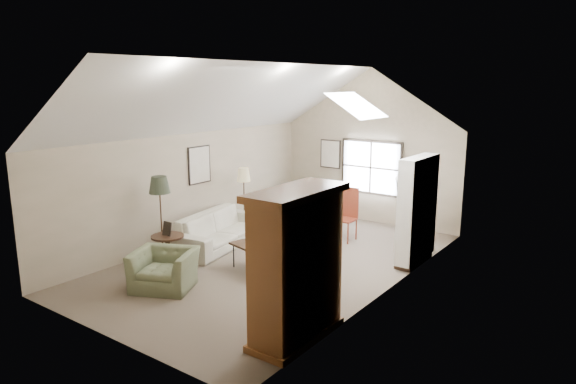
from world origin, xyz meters
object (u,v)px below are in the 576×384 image
Objects in this scene: coffee_table at (255,258)px; armoire at (297,266)px; side_table at (168,251)px; side_chair at (344,215)px; armchair_near at (164,269)px; armchair_far at (306,199)px; sofa at (220,229)px.

armoire is at bearing -38.22° from coffee_table.
side_table is 4.11m from side_chair.
armchair_near is 0.86× the size of side_chair.
armchair_near is 1.80m from coffee_table.
armoire is at bearing -13.35° from side_table.
armchair_far reaches higher than side_table.
armoire reaches higher than armchair_near.
sofa is at bearing 155.37° from coffee_table.
side_chair is at bearing 143.46° from armchair_far.
armoire is 0.85× the size of sofa.
armoire is 1.78× the size of side_chair.
side_chair is (2.01, -1.40, 0.17)m from armchair_far.
sofa is 1.83m from coffee_table.
armoire reaches higher than side_chair.
sofa is 2.54m from armchair_near.
sofa is at bearing -138.11° from side_chair.
coffee_table is 0.82× the size of side_chair.
armchair_far is 4.45m from coffee_table.
side_chair is at bearing 61.07° from side_table.
side_table is (0.02, -4.99, -0.13)m from armchair_far.
armchair_near reaches higher than coffee_table.
sofa reaches higher than side_table.
side_table is at bearing 88.69° from armchair_far.
coffee_table is at bearing 38.63° from armchair_near.
armchair_far is (-0.81, 5.77, 0.10)m from armchair_near.
side_chair is (-1.78, 4.48, -0.48)m from armoire.
coffee_table is (1.66, -0.76, -0.12)m from sofa.
armchair_far is at bearing 143.29° from side_chair.
armoire is 4.65m from sofa.
sofa is at bearing 84.80° from armchair_near.
coffee_table is (-2.20, 1.73, -0.84)m from armoire.
coffee_table is 1.57× the size of side_table.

